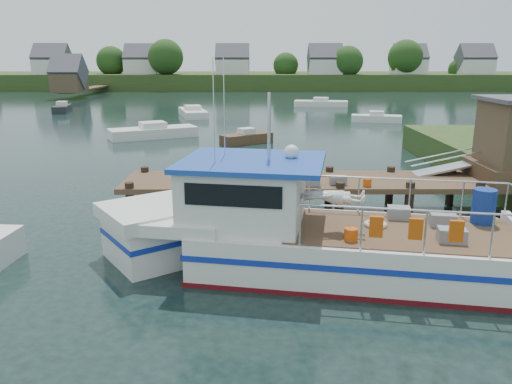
{
  "coord_description": "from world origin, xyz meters",
  "views": [
    {
      "loc": [
        -1.07,
        -18.45,
        5.88
      ],
      "look_at": [
        -1.0,
        -1.5,
        1.3
      ],
      "focal_mm": 35.0,
      "sensor_mm": 36.0,
      "label": 1
    }
  ],
  "objects_px": {
    "dock": "(455,157)",
    "moored_b": "(376,118)",
    "moored_e": "(62,108)",
    "moored_d": "(193,112)",
    "moored_a": "(153,132)",
    "moored_far": "(321,103)",
    "moored_rowboat": "(247,138)",
    "lobster_boat": "(297,234)"
  },
  "relations": [
    {
      "from": "dock",
      "to": "moored_far",
      "type": "bearing_deg",
      "value": 89.04
    },
    {
      "from": "moored_d",
      "to": "moored_far",
      "type": "bearing_deg",
      "value": 51.49
    },
    {
      "from": "moored_b",
      "to": "moored_rowboat",
      "type": "bearing_deg",
      "value": -157.21
    },
    {
      "from": "dock",
      "to": "moored_rowboat",
      "type": "xyz_separation_m",
      "value": [
        -8.1,
        16.46,
        -1.84
      ]
    },
    {
      "from": "dock",
      "to": "moored_b",
      "type": "height_order",
      "value": "dock"
    },
    {
      "from": "lobster_boat",
      "to": "moored_d",
      "type": "height_order",
      "value": "lobster_boat"
    },
    {
      "from": "dock",
      "to": "lobster_boat",
      "type": "relative_size",
      "value": 1.35
    },
    {
      "from": "moored_far",
      "to": "moored_b",
      "type": "xyz_separation_m",
      "value": [
        3.22,
        -15.4,
        -0.04
      ]
    },
    {
      "from": "lobster_boat",
      "to": "moored_a",
      "type": "bearing_deg",
      "value": 120.28
    },
    {
      "from": "moored_a",
      "to": "moored_b",
      "type": "relative_size",
      "value": 1.41
    },
    {
      "from": "dock",
      "to": "moored_rowboat",
      "type": "relative_size",
      "value": 4.36
    },
    {
      "from": "lobster_boat",
      "to": "moored_far",
      "type": "distance_m",
      "value": 49.71
    },
    {
      "from": "dock",
      "to": "moored_b",
      "type": "distance_m",
      "value": 28.95
    },
    {
      "from": "lobster_boat",
      "to": "moored_d",
      "type": "distance_m",
      "value": 39.24
    },
    {
      "from": "moored_rowboat",
      "to": "moored_d",
      "type": "relative_size",
      "value": 0.55
    },
    {
      "from": "moored_a",
      "to": "moored_e",
      "type": "height_order",
      "value": "moored_e"
    },
    {
      "from": "moored_rowboat",
      "to": "moored_far",
      "type": "height_order",
      "value": "moored_far"
    },
    {
      "from": "lobster_boat",
      "to": "moored_b",
      "type": "height_order",
      "value": "lobster_boat"
    },
    {
      "from": "dock",
      "to": "moored_a",
      "type": "bearing_deg",
      "value": 128.41
    },
    {
      "from": "moored_far",
      "to": "moored_a",
      "type": "height_order",
      "value": "moored_a"
    },
    {
      "from": "dock",
      "to": "moored_d",
      "type": "xyz_separation_m",
      "value": [
        -13.88,
        33.33,
        -1.83
      ]
    },
    {
      "from": "moored_a",
      "to": "moored_b",
      "type": "xyz_separation_m",
      "value": [
        19.17,
        9.43,
        -0.07
      ]
    },
    {
      "from": "lobster_boat",
      "to": "moored_b",
      "type": "bearing_deg",
      "value": 83.33
    },
    {
      "from": "moored_a",
      "to": "moored_d",
      "type": "bearing_deg",
      "value": 78.77
    },
    {
      "from": "dock",
      "to": "moored_a",
      "type": "distance_m",
      "value": 24.55
    },
    {
      "from": "moored_rowboat",
      "to": "moored_d",
      "type": "bearing_deg",
      "value": 103.86
    },
    {
      "from": "dock",
      "to": "moored_a",
      "type": "relative_size",
      "value": 2.44
    },
    {
      "from": "moored_a",
      "to": "moored_rowboat",
      "type": "bearing_deg",
      "value": -26.79
    },
    {
      "from": "dock",
      "to": "moored_b",
      "type": "bearing_deg",
      "value": 82.12
    },
    {
      "from": "lobster_boat",
      "to": "moored_a",
      "type": "relative_size",
      "value": 1.81
    },
    {
      "from": "moored_far",
      "to": "moored_b",
      "type": "distance_m",
      "value": 15.74
    },
    {
      "from": "moored_b",
      "to": "moored_e",
      "type": "xyz_separation_m",
      "value": [
        -32.81,
        8.81,
        0.07
      ]
    },
    {
      "from": "moored_a",
      "to": "lobster_boat",
      "type": "bearing_deg",
      "value": -75.88
    },
    {
      "from": "moored_far",
      "to": "moored_d",
      "type": "bearing_deg",
      "value": -149.81
    },
    {
      "from": "lobster_boat",
      "to": "moored_e",
      "type": "distance_m",
      "value": 48.18
    },
    {
      "from": "moored_b",
      "to": "moored_d",
      "type": "bearing_deg",
      "value": 142.75
    },
    {
      "from": "moored_far",
      "to": "moored_a",
      "type": "distance_m",
      "value": 29.51
    },
    {
      "from": "moored_b",
      "to": "moored_d",
      "type": "xyz_separation_m",
      "value": [
        -17.84,
        4.72,
        0.04
      ]
    },
    {
      "from": "lobster_boat",
      "to": "moored_rowboat",
      "type": "distance_m",
      "value": 21.72
    },
    {
      "from": "dock",
      "to": "moored_rowboat",
      "type": "height_order",
      "value": "dock"
    },
    {
      "from": "moored_a",
      "to": "moored_e",
      "type": "distance_m",
      "value": 22.78
    },
    {
      "from": "moored_a",
      "to": "moored_e",
      "type": "xyz_separation_m",
      "value": [
        -13.64,
        18.25,
        0.0
      ]
    }
  ]
}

